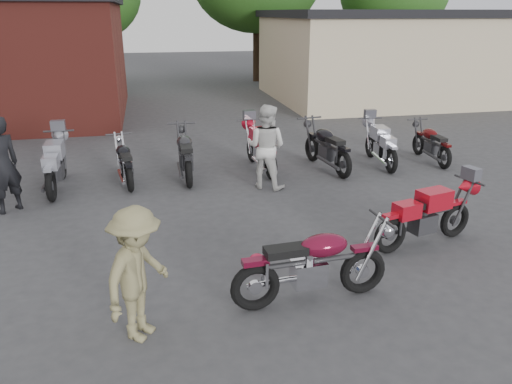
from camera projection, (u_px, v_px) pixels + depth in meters
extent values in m
plane|color=#363638|center=(309.00, 280.00, 7.27)|extent=(90.00, 90.00, 0.00)
cube|color=#C6B38E|center=(388.00, 58.00, 22.16)|extent=(10.00, 8.00, 3.50)
ellipsoid|color=#B31334|center=(257.00, 262.00, 7.55)|extent=(0.33, 0.33, 0.25)
imported|color=black|center=(2.00, 165.00, 9.47)|extent=(0.81, 0.80, 1.89)
imported|color=silver|center=(266.00, 147.00, 10.83)|extent=(1.14, 1.09, 1.85)
imported|color=#847C51|center=(138.00, 274.00, 5.75)|extent=(1.11, 1.23, 1.66)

